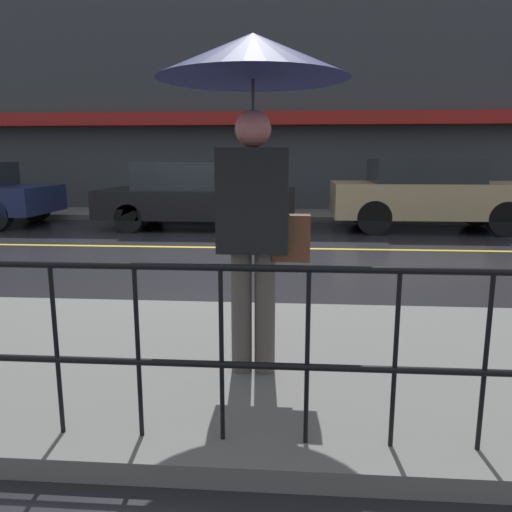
{
  "coord_description": "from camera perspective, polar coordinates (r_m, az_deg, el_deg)",
  "views": [
    {
      "loc": [
        1.85,
        -8.56,
        1.55
      ],
      "look_at": [
        1.37,
        -2.23,
        0.3
      ],
      "focal_mm": 35.0,
      "sensor_mm": 36.0,
      "label": 1
    }
  ],
  "objects": [
    {
      "name": "sidewalk_far",
      "position": [
        13.5,
        -3.59,
        4.79
      ],
      "size": [
        28.0,
        1.97,
        0.12
      ],
      "color": "#60605E",
      "rests_on": "ground_plane"
    },
    {
      "name": "building_storefront",
      "position": [
        14.61,
        -3.13,
        17.7
      ],
      "size": [
        28.0,
        0.85,
        6.51
      ],
      "color": "#383D42",
      "rests_on": "ground_plane"
    },
    {
      "name": "sidewalk_near",
      "position": [
        4.19,
        -22.6,
        -10.6
      ],
      "size": [
        28.0,
        2.73,
        0.12
      ],
      "color": "#60605E",
      "rests_on": "ground_plane"
    },
    {
      "name": "lane_marking",
      "position": [
        8.9,
        -7.75,
        1.03
      ],
      "size": [
        25.2,
        0.12,
        0.01
      ],
      "color": "gold",
      "rests_on": "ground_plane"
    },
    {
      "name": "car_tan",
      "position": [
        11.47,
        19.07,
        6.74
      ],
      "size": [
        4.17,
        1.78,
        1.53
      ],
      "color": "tan",
      "rests_on": "ground_plane"
    },
    {
      "name": "car_black",
      "position": [
        11.32,
        -6.83,
        6.94
      ],
      "size": [
        4.3,
        1.92,
        1.46
      ],
      "color": "black",
      "rests_on": "ground_plane"
    },
    {
      "name": "pedestrian",
      "position": [
        3.22,
        -0.28,
        17.18
      ],
      "size": [
        1.19,
        1.19,
        2.17
      ],
      "rotation": [
        0.0,
        0.0,
        3.14
      ],
      "color": "#4C4742",
      "rests_on": "sidewalk_near"
    },
    {
      "name": "ground_plane",
      "position": [
        8.9,
        -7.75,
        1.0
      ],
      "size": [
        80.0,
        80.0,
        0.0
      ],
      "primitive_type": "plane",
      "color": "black"
    }
  ]
}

